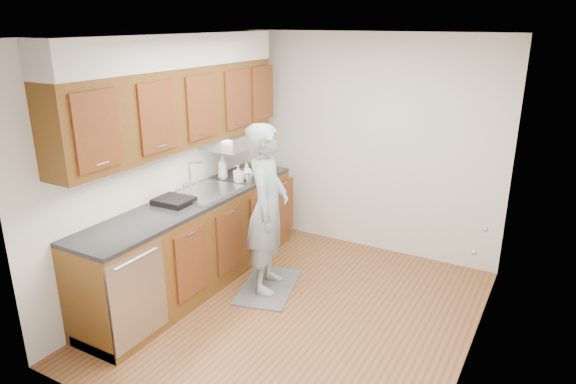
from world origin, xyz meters
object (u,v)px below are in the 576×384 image
(soda_can, at_px, (242,175))
(steel_can, at_px, (249,179))
(soap_bottle_c, at_px, (246,171))
(dish_rack, at_px, (174,201))
(soap_bottle_a, at_px, (223,166))
(soap_bottle_b, at_px, (238,173))
(person, at_px, (267,198))

(soda_can, distance_m, steel_can, 0.15)
(soap_bottle_c, distance_m, dish_rack, 1.01)
(soda_can, bearing_deg, steel_can, -28.72)
(soap_bottle_a, xyz_separation_m, soda_can, (0.22, 0.06, -0.08))
(soap_bottle_b, bearing_deg, soap_bottle_c, 74.21)
(soda_can, bearing_deg, dish_rack, -98.77)
(soap_bottle_c, bearing_deg, soda_can, -123.83)
(soap_bottle_a, bearing_deg, steel_can, -2.61)
(soap_bottle_a, distance_m, soap_bottle_b, 0.22)
(soap_bottle_a, bearing_deg, soda_can, 14.31)
(person, height_order, steel_can, person)
(soda_can, xyz_separation_m, dish_rack, (-0.15, -0.95, -0.04))
(soap_bottle_a, height_order, steel_can, soap_bottle_a)
(soap_bottle_c, relative_size, steel_can, 1.76)
(soap_bottle_c, xyz_separation_m, soda_can, (-0.03, -0.04, -0.03))
(soda_can, distance_m, dish_rack, 0.96)
(person, bearing_deg, soap_bottle_c, 30.09)
(soap_bottle_c, bearing_deg, soap_bottle_a, -158.21)
(person, bearing_deg, soap_bottle_a, 45.13)
(dish_rack, bearing_deg, person, 31.27)
(steel_can, bearing_deg, soap_bottle_b, 178.62)
(soap_bottle_a, distance_m, soap_bottle_c, 0.27)
(soap_bottle_b, height_order, soda_can, soap_bottle_b)
(soap_bottle_b, distance_m, dish_rack, 0.89)
(soda_can, bearing_deg, soap_bottle_a, -165.69)
(steel_can, bearing_deg, soap_bottle_a, 177.39)
(steel_can, bearing_deg, soda_can, 151.28)
(dish_rack, bearing_deg, soap_bottle_c, 78.12)
(soap_bottle_a, height_order, soda_can, soap_bottle_a)
(soda_can, bearing_deg, person, -37.26)
(soap_bottle_c, height_order, dish_rack, soap_bottle_c)
(soap_bottle_b, bearing_deg, soda_can, 87.79)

